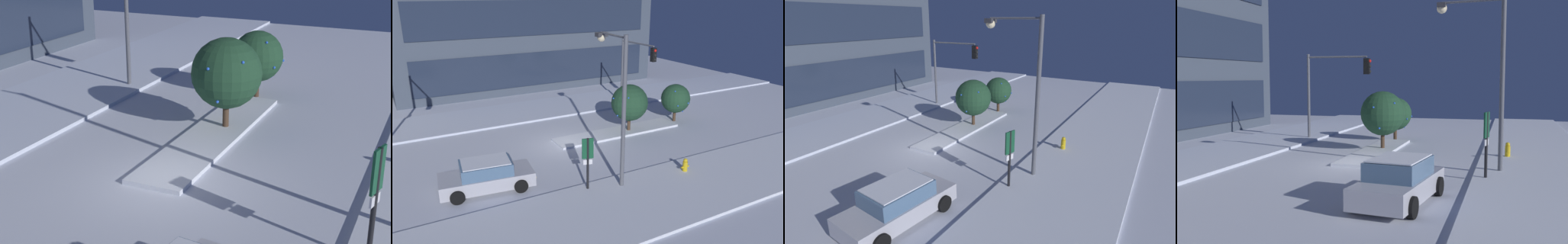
# 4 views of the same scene
# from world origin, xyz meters

# --- Properties ---
(ground) EXTENTS (52.00, 52.00, 0.00)m
(ground) POSITION_xyz_m (0.00, 0.00, 0.00)
(ground) COLOR silver
(median_strip) EXTENTS (9.00, 1.80, 0.14)m
(median_strip) POSITION_xyz_m (3.94, 0.28, 0.07)
(median_strip) COLOR silver
(median_strip) RESTS_ON ground
(traffic_light_corner_far_right) EXTENTS (0.32, 4.33, 5.53)m
(traffic_light_corner_far_right) POSITION_xyz_m (8.06, 4.25, 3.88)
(traffic_light_corner_far_right) COLOR #565960
(traffic_light_corner_far_right) RESTS_ON ground
(street_lamp_arched) EXTENTS (0.69, 2.89, 7.35)m
(street_lamp_arched) POSITION_xyz_m (0.01, -5.44, 4.82)
(street_lamp_arched) COLOR #565960
(street_lamp_arched) RESTS_ON ground
(parking_info_sign) EXTENTS (0.55, 0.20, 2.70)m
(parking_info_sign) POSITION_xyz_m (-1.69, -5.72, 1.73)
(parking_info_sign) COLOR black
(parking_info_sign) RESTS_ON ground
(decorated_tree_median) EXTENTS (2.09, 2.09, 2.76)m
(decorated_tree_median) POSITION_xyz_m (9.01, 0.47, 1.71)
(decorated_tree_median) COLOR #473323
(decorated_tree_median) RESTS_ON ground
(decorated_tree_left_of_median) EXTENTS (2.45, 2.45, 3.29)m
(decorated_tree_left_of_median) POSITION_xyz_m (4.75, 0.16, 2.06)
(decorated_tree_left_of_median) COLOR #473323
(decorated_tree_left_of_median) RESTS_ON ground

